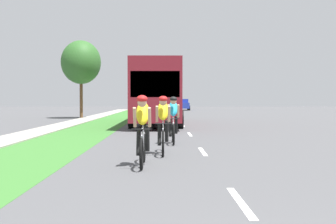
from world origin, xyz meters
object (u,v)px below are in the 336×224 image
at_px(bus_maroon, 157,91).
at_px(cyclist_distant, 173,119).
at_px(street_tree_near, 81,62).
at_px(cyclist_lead, 143,130).
at_px(cyclist_trailing, 163,124).
at_px(sedan_blue, 182,104).
at_px(pickup_black, 161,105).

bearing_deg(bus_maroon, cyclist_distant, -86.15).
bearing_deg(street_tree_near, cyclist_lead, -75.15).
bearing_deg(cyclist_trailing, street_tree_near, 107.34).
xyz_separation_m(cyclist_trailing, cyclist_distant, (0.34, 2.62, 0.00)).
bearing_deg(cyclist_distant, bus_maroon, 93.85).
distance_m(cyclist_distant, sedan_blue, 41.15).
xyz_separation_m(cyclist_lead, pickup_black, (0.23, 34.35, 0.02)).
height_order(cyclist_lead, bus_maroon, bus_maroon).
bearing_deg(pickup_black, cyclist_lead, -90.38).
relative_size(pickup_black, sedan_blue, 1.19).
height_order(cyclist_distant, street_tree_near, street_tree_near).
relative_size(cyclist_distant, pickup_black, 0.34).
bearing_deg(street_tree_near, cyclist_distant, -69.33).
distance_m(cyclist_trailing, pickup_black, 32.40).
height_order(cyclist_trailing, sedan_blue, cyclist_trailing).
bearing_deg(sedan_blue, cyclist_distant, -93.07).
bearing_deg(bus_maroon, cyclist_trailing, -88.39).
relative_size(bus_maroon, street_tree_near, 1.92).
distance_m(pickup_black, street_tree_near, 13.88).
height_order(cyclist_trailing, pickup_black, pickup_black).
bearing_deg(cyclist_distant, street_tree_near, 110.67).
bearing_deg(cyclist_lead, sedan_blue, 86.24).
bearing_deg(pickup_black, cyclist_trailing, -89.61).
distance_m(pickup_black, sedan_blue, 11.65).
height_order(bus_maroon, street_tree_near, street_tree_near).
bearing_deg(bus_maroon, pickup_black, 89.55).
bearing_deg(bus_maroon, cyclist_lead, -90.29).
distance_m(cyclist_trailing, street_tree_near, 21.74).
relative_size(cyclist_lead, sedan_blue, 0.40).
height_order(cyclist_distant, sedan_blue, cyclist_distant).
xyz_separation_m(bus_maroon, pickup_black, (0.15, 19.17, -1.15)).
bearing_deg(cyclist_trailing, pickup_black, 90.39).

